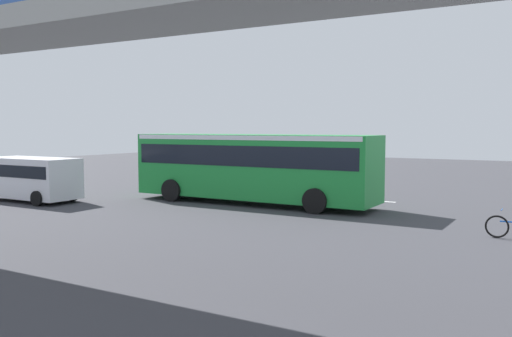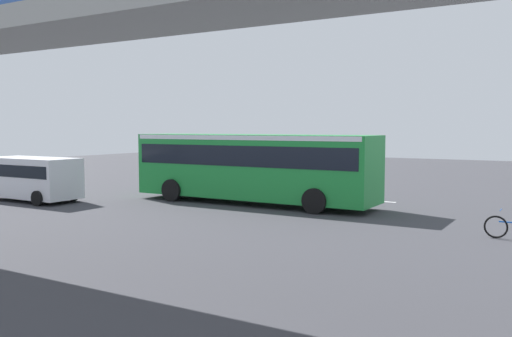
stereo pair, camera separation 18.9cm
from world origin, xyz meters
name	(u,v)px [view 1 (the left image)]	position (x,y,z in m)	size (l,w,h in m)	color
ground	(265,204)	(0.00, 0.00, 0.00)	(80.00, 80.00, 0.00)	#38383D
city_bus	(253,162)	(0.56, 0.19, 1.88)	(11.54, 2.85, 3.15)	#1E8C38
parked_van	(32,176)	(9.94, 4.73, 1.18)	(4.80, 2.17, 2.05)	silver
pedestrian	(297,176)	(0.55, -4.48, 0.89)	(0.38, 0.38, 1.79)	#2D2D38
traffic_sign	(211,156)	(5.51, -3.56, 1.89)	(0.08, 0.60, 2.80)	slate
lane_dash_leftmost	(375,201)	(-4.00, -3.50, 0.00)	(2.00, 0.20, 0.01)	silver
lane_dash_left	(299,195)	(0.00, -3.50, 0.00)	(2.00, 0.20, 0.01)	silver
lane_dash_centre	(233,191)	(4.00, -3.50, 0.00)	(2.00, 0.20, 0.01)	silver
pedestrian_overpass	(15,50)	(0.00, 12.66, 5.38)	(28.86, 2.60, 7.19)	#9E9E99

